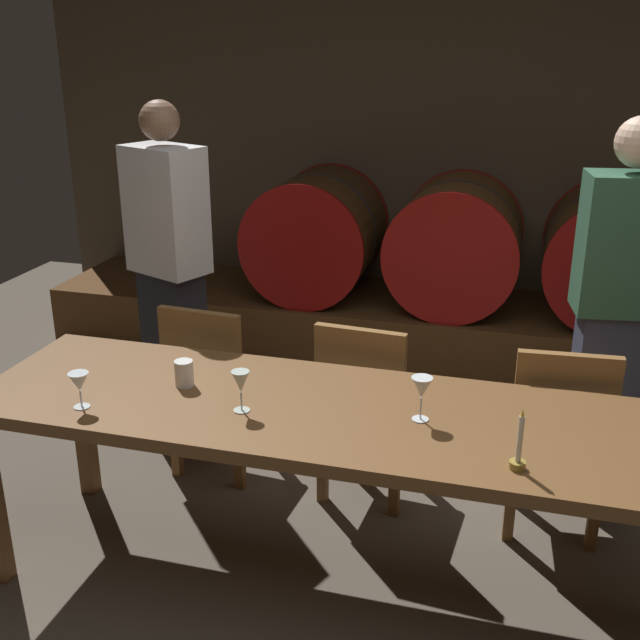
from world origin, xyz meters
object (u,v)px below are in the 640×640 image
cup_left (184,373)px  chair_right (558,431)px  wine_barrel_left (317,234)px  wine_glass_right (422,389)px  guest_right (617,315)px  candle_left (519,452)px  chair_left (213,381)px  wine_barrel_center (456,244)px  dining_table (339,426)px  guest_left (170,275)px  chair_center (366,402)px  wine_glass_center (241,383)px  wine_barrel_right (612,255)px  wine_glass_left (79,383)px

cup_left → chair_right: bearing=21.3°
wine_barrel_left → wine_glass_right: wine_barrel_left is taller
guest_right → cup_left: guest_right is taller
candle_left → cup_left: size_ratio=2.02×
wine_barrel_left → chair_right: size_ratio=0.93×
chair_left → wine_barrel_center: bearing=-113.5°
wine_barrel_center → dining_table: 2.41m
guest_left → cup_left: guest_left is taller
chair_right → chair_center: bearing=-7.2°
wine_barrel_center → wine_glass_center: 2.56m
guest_right → cup_left: (-1.62, -0.92, -0.07)m
chair_center → chair_right: same height
chair_center → wine_glass_right: (0.33, -0.63, 0.40)m
wine_barrel_right → dining_table: bearing=-114.4°
wine_barrel_right → guest_left: guest_left is taller
chair_right → candle_left: candle_left is taller
chair_left → wine_glass_right: (1.07, -0.66, 0.40)m
wine_barrel_center → chair_center: (-0.19, -1.78, -0.29)m
wine_barrel_right → guest_left: (-2.21, -1.45, 0.12)m
candle_left → wine_glass_left: (-1.54, 0.01, 0.04)m
wine_barrel_left → chair_center: (0.73, -1.78, -0.29)m
wine_barrel_right → candle_left: 2.69m
wine_barrel_left → dining_table: 2.53m
wine_barrel_left → candle_left: size_ratio=3.96×
chair_left → chair_right: (1.57, -0.07, 0.00)m
guest_left → wine_glass_left: guest_left is taller
candle_left → wine_glass_left: bearing=179.7°
guest_left → guest_right: bearing=-157.1°
wine_barrel_left → wine_barrel_right: size_ratio=1.00×
chair_right → wine_glass_right: 0.87m
candle_left → chair_center: bearing=127.4°
guest_right → candle_left: 1.26m
guest_right → candle_left: size_ratio=8.41×
wine_barrel_center → guest_left: (-1.28, -1.45, 0.12)m
wine_glass_right → cup_left: 0.92m
dining_table → wine_barrel_left: bearing=107.7°
guest_left → wine_glass_center: bearing=149.4°
chair_left → wine_glass_center: 0.96m
candle_left → wine_barrel_center: bearing=100.3°
dining_table → wine_glass_center: wine_glass_center is taller
wine_barrel_right → chair_right: bearing=-99.3°
wine_glass_right → wine_glass_center: bearing=-170.6°
chair_left → chair_center: 0.75m
dining_table → wine_glass_center: 0.40m
wine_barrel_right → guest_left: bearing=-146.7°
wine_barrel_right → candle_left: wine_barrel_right is taller
chair_left → candle_left: size_ratio=4.26×
chair_left → wine_glass_center: wine_glass_center is taller
guest_right → wine_barrel_right: bearing=-102.2°
wine_glass_right → candle_left: bearing=-35.3°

